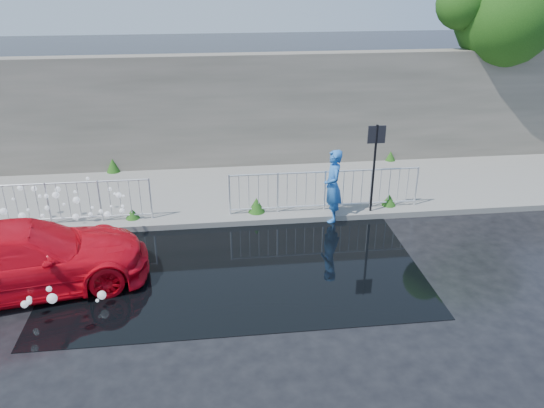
{
  "coord_description": "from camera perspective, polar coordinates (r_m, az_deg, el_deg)",
  "views": [
    {
      "loc": [
        0.1,
        -9.21,
        6.1
      ],
      "look_at": [
        1.44,
        1.98,
        1.0
      ],
      "focal_mm": 35.0,
      "sensor_mm": 36.0,
      "label": 1
    }
  ],
  "objects": [
    {
      "name": "retaining_wall",
      "position": [
        16.94,
        -7.06,
        9.8
      ],
      "size": [
        30.0,
        0.6,
        3.5
      ],
      "primitive_type": "cube",
      "color": "#535046",
      "rests_on": "pavement"
    },
    {
      "name": "railing_right",
      "position": [
        13.96,
        5.7,
        1.62
      ],
      "size": [
        5.05,
        0.05,
        1.1
      ],
      "color": "silver",
      "rests_on": "pavement"
    },
    {
      "name": "pavement",
      "position": [
        15.44,
        -6.66,
        1.19
      ],
      "size": [
        30.0,
        4.0,
        0.15
      ],
      "primitive_type": "cube",
      "color": "slate",
      "rests_on": "ground"
    },
    {
      "name": "person",
      "position": [
        13.59,
        6.56,
        1.93
      ],
      "size": [
        0.47,
        0.71,
        1.91
      ],
      "primitive_type": "imported",
      "rotation": [
        0.0,
        0.0,
        -1.59
      ],
      "color": "blue",
      "rests_on": "ground"
    },
    {
      "name": "curb",
      "position": [
        13.62,
        -6.55,
        -2.08
      ],
      "size": [
        30.0,
        0.25,
        0.16
      ],
      "primitive_type": "cube",
      "color": "slate",
      "rests_on": "ground"
    },
    {
      "name": "weeds",
      "position": [
        15.0,
        -7.49,
        1.5
      ],
      "size": [
        12.17,
        3.93,
        0.44
      ],
      "color": "#124211",
      "rests_on": "pavement"
    },
    {
      "name": "water_spray",
      "position": [
        12.79,
        -23.99,
        -2.84
      ],
      "size": [
        3.59,
        5.39,
        1.01
      ],
      "color": "white",
      "rests_on": "ground"
    },
    {
      "name": "railing_left",
      "position": [
        14.26,
        -22.97,
        0.2
      ],
      "size": [
        5.05,
        0.05,
        1.1
      ],
      "color": "silver",
      "rests_on": "pavement"
    },
    {
      "name": "sign_post",
      "position": [
        13.7,
        11.02,
        5.24
      ],
      "size": [
        0.45,
        0.06,
        2.5
      ],
      "color": "black",
      "rests_on": "ground"
    },
    {
      "name": "red_car",
      "position": [
        11.83,
        -25.17,
        -5.31
      ],
      "size": [
        5.19,
        2.94,
        1.42
      ],
      "primitive_type": "imported",
      "rotation": [
        0.0,
        0.0,
        1.78
      ],
      "color": "red",
      "rests_on": "ground"
    },
    {
      "name": "puddle",
      "position": [
        11.9,
        -3.96,
        -6.54
      ],
      "size": [
        8.0,
        5.0,
        0.01
      ],
      "primitive_type": "cube",
      "color": "black",
      "rests_on": "ground"
    },
    {
      "name": "tree",
      "position": [
        19.22,
        24.27,
        18.23
      ],
      "size": [
        4.8,
        3.13,
        6.2
      ],
      "color": "#332114",
      "rests_on": "ground"
    },
    {
      "name": "ground",
      "position": [
        11.05,
        -6.29,
        -9.35
      ],
      "size": [
        90.0,
        90.0,
        0.0
      ],
      "primitive_type": "plane",
      "color": "black",
      "rests_on": "ground"
    }
  ]
}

